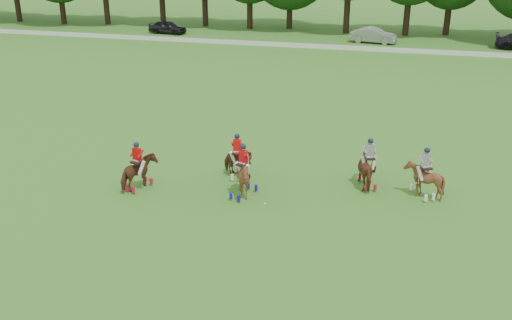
% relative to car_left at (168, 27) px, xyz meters
% --- Properties ---
extents(ground, '(180.00, 180.00, 0.00)m').
position_rel_car_left_xyz_m(ground, '(19.77, -42.50, -0.74)').
color(ground, '#366E1F').
rests_on(ground, ground).
extents(boundary_rail, '(120.00, 0.10, 0.44)m').
position_rel_car_left_xyz_m(boundary_rail, '(19.77, -4.50, -0.52)').
color(boundary_rail, white).
rests_on(boundary_rail, ground).
extents(car_left, '(4.53, 2.19, 1.49)m').
position_rel_car_left_xyz_m(car_left, '(0.00, 0.00, 0.00)').
color(car_left, black).
rests_on(car_left, ground).
extents(car_mid, '(4.93, 2.31, 1.56)m').
position_rel_car_left_xyz_m(car_mid, '(23.22, 0.00, 0.04)').
color(car_mid, '#99999E').
rests_on(car_mid, ground).
extents(polo_red_a, '(1.40, 2.03, 2.28)m').
position_rel_car_left_xyz_m(polo_red_a, '(15.31, -39.72, 0.08)').
color(polo_red_a, '#4F2515').
rests_on(polo_red_a, ground).
extents(polo_red_b, '(1.64, 1.46, 2.20)m').
position_rel_car_left_xyz_m(polo_red_b, '(19.29, -37.30, 0.03)').
color(polo_red_b, '#4F2515').
rests_on(polo_red_b, ground).
extents(polo_red_c, '(1.93, 2.04, 2.49)m').
position_rel_car_left_xyz_m(polo_red_c, '(20.15, -39.27, 0.17)').
color(polo_red_c, '#4F2515').
rests_on(polo_red_c, ground).
extents(polo_stripe_a, '(1.51, 2.14, 2.35)m').
position_rel_car_left_xyz_m(polo_stripe_a, '(25.41, -36.79, 0.11)').
color(polo_stripe_a, '#4F2515').
rests_on(polo_stripe_a, ground).
extents(polo_stripe_b, '(1.88, 1.94, 2.33)m').
position_rel_car_left_xyz_m(polo_stripe_b, '(27.86, -37.27, 0.09)').
color(polo_stripe_b, '#4F2515').
rests_on(polo_stripe_b, ground).
extents(polo_ball, '(0.09, 0.09, 0.09)m').
position_rel_car_left_xyz_m(polo_ball, '(21.28, -39.85, -0.70)').
color(polo_ball, white).
rests_on(polo_ball, ground).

